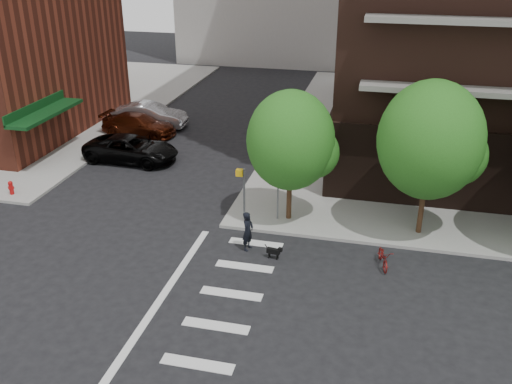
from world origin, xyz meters
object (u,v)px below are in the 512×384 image
object	(u,v)px
scooter	(383,257)
dog_walker	(248,231)
parked_car_silver	(150,115)
fire_hydrant	(11,187)
parked_car_maroon	(139,125)
parked_car_black	(131,149)

from	to	relation	value
scooter	dog_walker	xyz separation A→B (m)	(-5.75, 0.03, 0.46)
parked_car_silver	scooter	distance (m)	22.46
fire_hydrant	parked_car_maroon	world-z (taller)	parked_car_maroon
parked_car_maroon	parked_car_silver	size ratio (longest dim) A/B	0.98
fire_hydrant	parked_car_maroon	xyz separation A→B (m)	(2.35, 10.77, 0.19)
dog_walker	scooter	bearing A→B (deg)	-76.31
fire_hydrant	parked_car_maroon	distance (m)	11.03
parked_car_maroon	dog_walker	bearing A→B (deg)	-137.27
parked_car_black	parked_car_maroon	xyz separation A→B (m)	(-1.57, 4.62, -0.04)
fire_hydrant	parked_car_maroon	size ratio (longest dim) A/B	0.14
scooter	dog_walker	size ratio (longest dim) A/B	0.91
dog_walker	parked_car_silver	bearing A→B (deg)	50.08
fire_hydrant	parked_car_silver	world-z (taller)	parked_car_silver
parked_car_black	scooter	distance (m)	17.37
fire_hydrant	dog_walker	distance (m)	13.49
parked_car_black	dog_walker	bearing A→B (deg)	-129.93
fire_hydrant	parked_car_black	size ratio (longest dim) A/B	0.13
parked_car_maroon	parked_car_black	bearing A→B (deg)	-158.25
scooter	dog_walker	bearing A→B (deg)	166.84
parked_car_black	parked_car_maroon	distance (m)	4.88
parked_car_black	parked_car_maroon	size ratio (longest dim) A/B	1.10
parked_car_maroon	parked_car_silver	distance (m)	1.86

